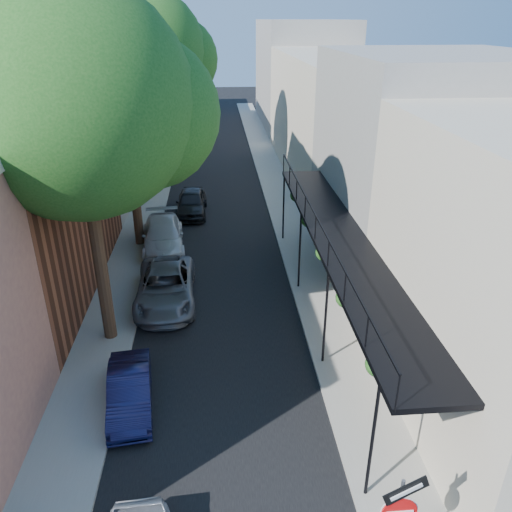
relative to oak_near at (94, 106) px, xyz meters
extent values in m
cube|color=black|center=(3.37, 19.74, -7.87)|extent=(6.00, 64.00, 0.01)
cube|color=gray|center=(-0.63, 19.74, -7.82)|extent=(2.00, 64.00, 0.12)
cube|color=gray|center=(7.37, 19.74, -7.82)|extent=(2.00, 64.00, 0.12)
cube|color=gray|center=(-1.65, 3.74, 0.12)|extent=(0.06, 7.00, 4.00)
cube|color=gray|center=(-5.63, 15.74, -3.38)|extent=(8.00, 12.00, 9.00)
cube|color=#BFB39E|center=(-5.63, 29.74, -2.88)|extent=(8.00, 16.00, 10.00)
cube|color=tan|center=(-5.63, 43.74, -3.88)|extent=(8.00, 12.00, 8.00)
cube|color=gray|center=(12.37, 4.74, -3.38)|extent=(8.00, 10.00, 9.00)
cube|color=#BFB39E|center=(12.37, 19.74, -3.88)|extent=(8.00, 20.00, 8.00)
cube|color=gray|center=(12.37, 37.74, -2.88)|extent=(8.00, 16.00, 10.00)
cube|color=black|center=(7.57, -0.26, -4.38)|extent=(2.00, 16.00, 0.15)
cube|color=black|center=(6.62, -0.26, -3.50)|extent=(0.05, 16.00, 0.05)
cylinder|color=black|center=(6.67, -7.26, -6.07)|extent=(0.08, 0.08, 3.40)
cylinder|color=black|center=(6.67, 7.74, -6.07)|extent=(0.08, 0.08, 3.40)
sphere|color=#194C15|center=(6.97, -6.26, -4.83)|extent=(0.60, 0.60, 0.60)
sphere|color=#194C15|center=(6.97, -0.26, -4.83)|extent=(0.60, 0.60, 0.60)
sphere|color=#194C15|center=(6.97, 5.74, -4.83)|extent=(0.60, 0.60, 0.60)
cylinder|color=red|center=(6.52, -9.30, -5.73)|extent=(0.66, 0.04, 0.66)
cylinder|color=white|center=(6.52, -9.28, -5.73)|extent=(0.70, 0.02, 0.70)
cube|color=black|center=(6.57, -9.31, -5.18)|extent=(0.89, 0.15, 0.58)
cube|color=white|center=(6.57, -9.34, -5.18)|extent=(0.60, 0.10, 0.31)
cylinder|color=#382416|center=(-0.43, -0.26, -4.38)|extent=(0.44, 0.44, 7.00)
sphere|color=#194C15|center=(-0.43, -0.26, 0.14)|extent=(6.80, 6.80, 6.80)
sphere|color=#194C15|center=(1.27, 0.76, -0.36)|extent=(4.76, 4.76, 4.76)
cylinder|color=#382416|center=(-0.43, 7.74, -4.73)|extent=(0.44, 0.44, 6.30)
sphere|color=#194C15|center=(-0.43, 7.74, -0.68)|extent=(6.00, 6.00, 6.00)
sphere|color=#194C15|center=(1.07, 8.64, -1.18)|extent=(4.20, 4.20, 4.20)
cylinder|color=#382416|center=(-0.43, 16.74, -4.20)|extent=(0.44, 0.44, 7.35)
sphere|color=#194C15|center=(-0.43, 16.74, 0.52)|extent=(7.00, 7.00, 7.00)
sphere|color=#194C15|center=(1.32, 17.79, 0.02)|extent=(4.90, 4.90, 4.90)
imported|color=#111237|center=(0.77, -3.75, -7.32)|extent=(1.60, 3.50, 1.11)
imported|color=slate|center=(1.32, 2.09, -7.21)|extent=(2.39, 4.91, 1.35)
imported|color=silver|center=(0.77, 7.19, -7.19)|extent=(2.37, 4.91, 1.38)
imported|color=black|center=(1.97, 11.90, -7.18)|extent=(1.70, 4.10, 1.39)
camera|label=1|loc=(3.46, -15.16, 2.29)|focal=35.00mm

